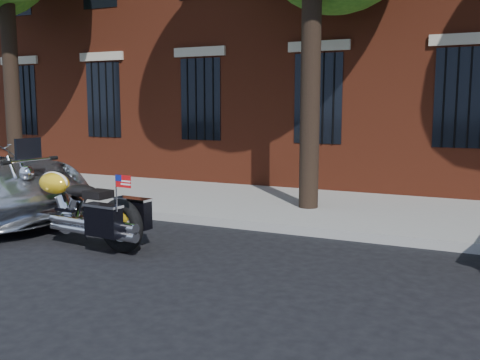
% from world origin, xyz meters
% --- Properties ---
extents(ground, '(120.00, 120.00, 0.00)m').
position_xyz_m(ground, '(0.00, 0.00, 0.00)').
color(ground, black).
rests_on(ground, ground).
extents(curb, '(40.00, 0.16, 0.15)m').
position_xyz_m(curb, '(0.00, 1.38, 0.07)').
color(curb, gray).
rests_on(curb, ground).
extents(sidewalk, '(40.00, 3.60, 0.15)m').
position_xyz_m(sidewalk, '(0.00, 3.26, 0.07)').
color(sidewalk, gray).
rests_on(sidewalk, ground).
extents(motorcycle, '(3.02, 1.04, 1.55)m').
position_xyz_m(motorcycle, '(-1.99, -0.62, 0.52)').
color(motorcycle, black).
rests_on(motorcycle, ground).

